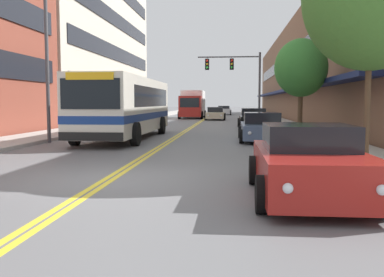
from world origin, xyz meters
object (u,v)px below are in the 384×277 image
object	(u,v)px
car_slate_blue_parked_right_far	(262,128)
car_silver_moving_lead	(224,110)
car_black_parked_right_mid	(253,119)
street_lamp_left_near	(53,27)
street_tree_right_mid	(301,68)
car_champagne_moving_second	(215,114)
box_truck	(193,104)
car_white_parked_left_mid	(154,115)
car_navy_parked_left_far	(139,118)
traffic_signal_mast	(238,73)
car_red_parked_right_foreground	(308,164)
city_bus	(127,105)

from	to	relation	value
car_slate_blue_parked_right_far	car_silver_moving_lead	distance (m)	42.10
car_black_parked_right_mid	street_lamp_left_near	size ratio (longest dim) A/B	0.55
street_tree_right_mid	street_lamp_left_near	bearing A→B (deg)	-160.48
car_silver_moving_lead	car_champagne_moving_second	distance (m)	18.14
car_black_parked_right_mid	box_truck	xyz separation A→B (m)	(-5.97, 18.51, 0.96)
car_white_parked_left_mid	car_silver_moving_lead	world-z (taller)	car_white_parked_left_mid
car_white_parked_left_mid	car_slate_blue_parked_right_far	size ratio (longest dim) A/B	1.03
car_champagne_moving_second	street_lamp_left_near	size ratio (longest dim) A/B	0.51
car_white_parked_left_mid	box_truck	bearing A→B (deg)	74.02
street_lamp_left_near	street_tree_right_mid	size ratio (longest dim) A/B	1.76
car_black_parked_right_mid	box_truck	world-z (taller)	box_truck
car_navy_parked_left_far	car_black_parked_right_mid	xyz separation A→B (m)	(8.74, -2.33, 0.04)
car_black_parked_right_mid	car_silver_moving_lead	bearing A→B (deg)	94.69
car_champagne_moving_second	street_tree_right_mid	distance (m)	22.56
car_white_parked_left_mid	box_truck	world-z (taller)	box_truck
car_navy_parked_left_far	box_truck	size ratio (longest dim) A/B	0.61
car_black_parked_right_mid	box_truck	size ratio (longest dim) A/B	0.67
car_white_parked_left_mid	traffic_signal_mast	distance (m)	9.10
car_white_parked_left_mid	street_lamp_left_near	bearing A→B (deg)	-91.86
car_red_parked_right_foreground	street_lamp_left_near	bearing A→B (deg)	132.29
traffic_signal_mast	car_white_parked_left_mid	bearing A→B (deg)	156.55
car_champagne_moving_second	box_truck	size ratio (longest dim) A/B	0.61
traffic_signal_mast	car_red_parked_right_foreground	bearing A→B (deg)	-87.99
car_slate_blue_parked_right_far	box_truck	world-z (taller)	box_truck
car_red_parked_right_foreground	car_black_parked_right_mid	xyz separation A→B (m)	(0.08, 22.19, -0.01)
car_black_parked_right_mid	car_slate_blue_parked_right_far	world-z (taller)	car_black_parked_right_mid
car_navy_parked_left_far	car_slate_blue_parked_right_far	size ratio (longest dim) A/B	0.93
city_bus	car_silver_moving_lead	bearing A→B (deg)	84.13
car_champagne_moving_second	traffic_signal_mast	xyz separation A→B (m)	(2.14, -8.35, 3.59)
car_white_parked_left_mid	street_tree_right_mid	distance (m)	20.10
car_black_parked_right_mid	car_silver_moving_lead	distance (m)	32.10
car_champagne_moving_second	box_truck	bearing A→B (deg)	120.91
city_bus	street_lamp_left_near	bearing A→B (deg)	-132.13
car_champagne_moving_second	traffic_signal_mast	bearing A→B (deg)	-75.60
box_truck	car_silver_moving_lead	bearing A→B (deg)	76.08
city_bus	street_lamp_left_near	size ratio (longest dim) A/B	1.29
car_slate_blue_parked_right_far	car_champagne_moving_second	world-z (taller)	car_slate_blue_parked_right_far
car_red_parked_right_foreground	street_lamp_left_near	world-z (taller)	street_lamp_left_near
car_black_parked_right_mid	city_bus	bearing A→B (deg)	-126.96
car_slate_blue_parked_right_far	car_champagne_moving_second	distance (m)	24.10
car_black_parked_right_mid	car_silver_moving_lead	xyz separation A→B (m)	(-2.63, 31.99, -0.02)
car_navy_parked_left_far	street_lamp_left_near	bearing A→B (deg)	-92.70
car_red_parked_right_foreground	car_champagne_moving_second	xyz separation A→B (m)	(-3.11, 36.06, -0.04)
street_lamp_left_near	car_white_parked_left_mid	bearing A→B (deg)	88.14
city_bus	traffic_signal_mast	distance (m)	15.93
car_champagne_moving_second	street_lamp_left_near	xyz separation A→B (m)	(-6.22, -25.80, 4.52)
car_white_parked_left_mid	car_red_parked_right_foreground	xyz separation A→B (m)	(8.66, -31.05, -0.01)
car_slate_blue_parked_right_far	car_silver_moving_lead	world-z (taller)	car_slate_blue_parked_right_far
city_bus	street_lamp_left_near	world-z (taller)	street_lamp_left_near
car_white_parked_left_mid	car_red_parked_right_foreground	size ratio (longest dim) A/B	1.15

